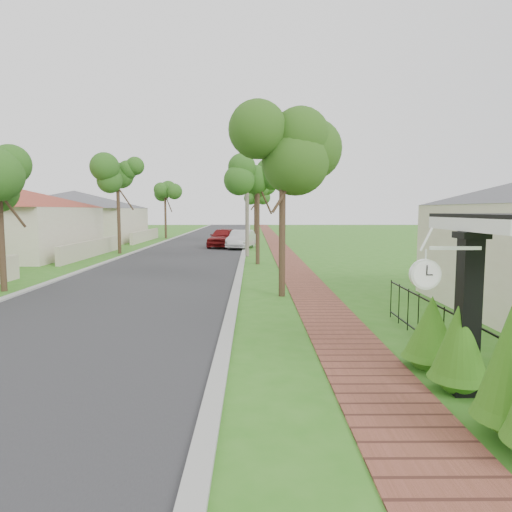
% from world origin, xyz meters
% --- Properties ---
extents(ground, '(160.00, 160.00, 0.00)m').
position_xyz_m(ground, '(0.00, 0.00, 0.00)').
color(ground, '#32741B').
rests_on(ground, ground).
extents(road, '(7.00, 120.00, 0.02)m').
position_xyz_m(road, '(-3.00, 20.00, 0.00)').
color(road, '#28282B').
rests_on(road, ground).
extents(kerb_right, '(0.30, 120.00, 0.10)m').
position_xyz_m(kerb_right, '(0.65, 20.00, 0.00)').
color(kerb_right, '#9E9E99').
rests_on(kerb_right, ground).
extents(kerb_left, '(0.30, 120.00, 0.10)m').
position_xyz_m(kerb_left, '(-6.65, 20.00, 0.00)').
color(kerb_left, '#9E9E99').
rests_on(kerb_left, ground).
extents(sidewalk, '(1.50, 120.00, 0.03)m').
position_xyz_m(sidewalk, '(3.25, 20.00, 0.00)').
color(sidewalk, brown).
rests_on(sidewalk, ground).
extents(porch_post, '(0.48, 0.48, 2.52)m').
position_xyz_m(porch_post, '(4.55, -1.00, 1.12)').
color(porch_post, black).
rests_on(porch_post, ground).
extents(picket_fence, '(0.03, 8.02, 1.00)m').
position_xyz_m(picket_fence, '(4.90, -0.00, 0.53)').
color(picket_fence, black).
rests_on(picket_fence, ground).
extents(street_trees, '(10.70, 37.65, 5.89)m').
position_xyz_m(street_trees, '(-2.87, 26.84, 4.54)').
color(street_trees, '#382619').
rests_on(street_trees, ground).
extents(hedge_row, '(0.90, 4.10, 2.12)m').
position_xyz_m(hedge_row, '(4.45, -1.69, 0.84)').
color(hedge_row, '#1E5A12').
rests_on(hedge_row, ground).
extents(far_house_grey, '(15.56, 15.56, 4.60)m').
position_xyz_m(far_house_grey, '(-14.97, 34.00, 2.34)').
color(far_house_grey, beige).
rests_on(far_house_grey, ground).
extents(parked_car_red, '(2.49, 4.60, 1.49)m').
position_xyz_m(parked_car_red, '(-1.00, 26.72, 0.74)').
color(parked_car_red, maroon).
rests_on(parked_car_red, ground).
extents(parked_car_white, '(2.19, 4.30, 1.35)m').
position_xyz_m(parked_car_white, '(0.40, 25.62, 0.68)').
color(parked_car_white, silver).
rests_on(parked_car_white, ground).
extents(near_tree, '(2.37, 2.37, 6.08)m').
position_xyz_m(near_tree, '(2.20, 7.00, 4.86)').
color(near_tree, '#382619').
rests_on(near_tree, ground).
extents(utility_pole, '(1.20, 0.24, 7.69)m').
position_xyz_m(utility_pole, '(0.90, 20.00, 3.91)').
color(utility_pole, '#766B5C').
rests_on(utility_pole, ground).
extents(station_clock, '(1.00, 0.13, 0.62)m').
position_xyz_m(station_clock, '(3.75, -1.40, 1.95)').
color(station_clock, white).
rests_on(station_clock, ground).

